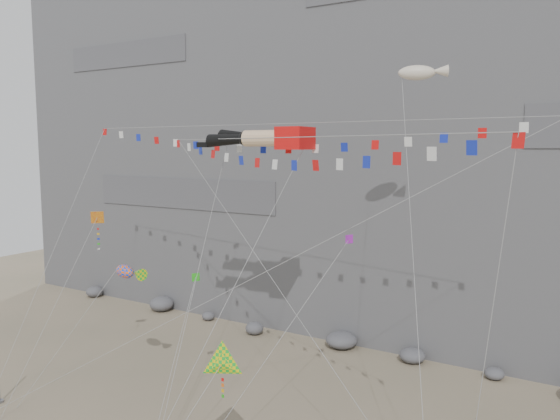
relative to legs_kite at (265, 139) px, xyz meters
name	(u,v)px	position (x,y,z in m)	size (l,w,h in m)	color
cliff	(406,63)	(0.84, 25.40, 7.88)	(80.00, 28.00, 50.00)	slate
talus_boulders	(341,341)	(0.84, 10.40, -16.52)	(60.00, 3.00, 1.20)	slate
legs_kite	(265,139)	(0.00, 0.00, 0.00)	(7.88, 16.97, 23.18)	red
flag_banner_upper	(275,124)	(-0.13, 1.48, 0.97)	(34.58, 14.15, 25.92)	red
flag_banner_lower	(284,138)	(3.91, -4.20, -0.04)	(24.81, 11.19, 20.50)	red
harlequin_kite	(97,218)	(-11.48, -3.86, -5.47)	(1.88, 8.53, 13.86)	red
fish_windsock	(125,272)	(-8.44, -4.33, -8.84)	(5.85, 6.69, 10.79)	#FF5F0D
delta_kite	(222,364)	(3.66, -9.65, -10.82)	(3.00, 6.34, 8.59)	yellow
blimp_windsock	(417,74)	(8.56, 3.88, 3.91)	(7.00, 14.06, 25.17)	beige
small_kite_a	(228,142)	(-4.33, 1.87, -0.21)	(5.67, 14.53, 22.74)	orange
small_kite_b	(346,243)	(6.56, -1.81, -5.91)	(5.02, 11.23, 16.16)	purple
small_kite_c	(195,280)	(-2.54, -4.11, -8.69)	(4.07, 9.23, 12.58)	green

